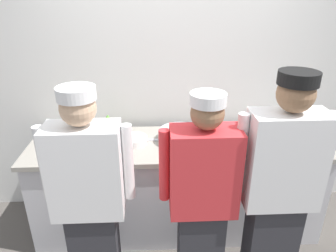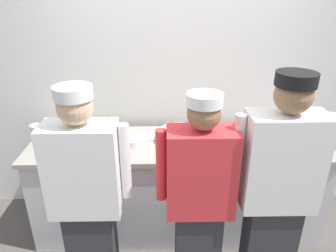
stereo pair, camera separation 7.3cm
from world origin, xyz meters
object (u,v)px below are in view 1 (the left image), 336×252
object	(u,v)px
ramekin_yellow_sauce	(76,142)
plate_stack_front	(135,140)
squeeze_bottle_primary	(214,133)
deli_cup	(243,138)
chef_far_right	(279,190)
ramekin_red_sauce	(234,133)
ramekin_orange_sauce	(207,133)
sheet_tray	(281,139)
chefs_knife	(147,140)
ramekin_green_sauce	(104,141)
chef_center	(203,199)
mixing_bowl_steel	(179,135)
squeeze_bottle_secondary	(108,125)
chef_near_left	(89,199)

from	to	relation	value
ramekin_yellow_sauce	plate_stack_front	bearing A→B (deg)	-1.09
squeeze_bottle_primary	deli_cup	world-z (taller)	squeeze_bottle_primary
chef_far_right	ramekin_red_sauce	bearing A→B (deg)	96.14
squeeze_bottle_primary	ramekin_orange_sauce	bearing A→B (deg)	105.66
sheet_tray	chef_far_right	bearing A→B (deg)	-112.39
deli_cup	chefs_knife	xyz separation A→B (m)	(-0.84, 0.08, -0.04)
sheet_tray	ramekin_green_sauce	bearing A→B (deg)	179.90
chef_center	mixing_bowl_steel	distance (m)	0.77
ramekin_orange_sauce	deli_cup	world-z (taller)	deli_cup
ramekin_red_sauce	chef_center	bearing A→B (deg)	-116.14
chef_center	chef_far_right	xyz separation A→B (m)	(0.51, -0.03, 0.07)
ramekin_yellow_sauce	deli_cup	bearing A→B (deg)	-1.31
squeeze_bottle_secondary	ramekin_orange_sauce	xyz separation A→B (m)	(0.90, -0.05, -0.07)
chefs_knife	mixing_bowl_steel	bearing A→B (deg)	-5.18
chef_center	ramekin_red_sauce	xyz separation A→B (m)	(0.41, 0.84, 0.09)
chef_near_left	ramekin_red_sauce	bearing A→B (deg)	36.04
mixing_bowl_steel	ramekin_red_sauce	world-z (taller)	mixing_bowl_steel
ramekin_green_sauce	ramekin_yellow_sauce	size ratio (longest dim) A/B	0.75
chef_far_right	sheet_tray	distance (m)	0.82
chef_near_left	squeeze_bottle_secondary	bearing A→B (deg)	88.80
plate_stack_front	ramekin_orange_sauce	world-z (taller)	plate_stack_front
chef_near_left	sheet_tray	size ratio (longest dim) A/B	3.53
squeeze_bottle_primary	chefs_knife	xyz separation A→B (m)	(-0.59, 0.06, -0.08)
chef_near_left	mixing_bowl_steel	distance (m)	1.01
chef_near_left	ramekin_green_sauce	size ratio (longest dim) A/B	20.69
ramekin_yellow_sauce	ramekin_orange_sauce	size ratio (longest dim) A/B	1.31
ramekin_red_sauce	chefs_knife	bearing A→B (deg)	-175.48
ramekin_red_sauce	chef_far_right	bearing A→B (deg)	-83.86
chef_center	ramekin_yellow_sauce	world-z (taller)	chef_center
chef_near_left	squeeze_bottle_primary	size ratio (longest dim) A/B	9.30
mixing_bowl_steel	squeeze_bottle_primary	size ratio (longest dim) A/B	1.99
chef_center	squeeze_bottle_primary	distance (m)	0.76
chef_near_left	squeeze_bottle_primary	xyz separation A→B (m)	(0.96, 0.73, 0.12)
chef_center	sheet_tray	bearing A→B (deg)	41.76
chef_far_right	ramekin_red_sauce	distance (m)	0.87
squeeze_bottle_primary	deli_cup	size ratio (longest dim) A/B	1.98
squeeze_bottle_secondary	ramekin_red_sauce	distance (m)	1.16
chef_far_right	ramekin_yellow_sauce	distance (m)	1.69
squeeze_bottle_secondary	ramekin_yellow_sauce	xyz separation A→B (m)	(-0.27, -0.17, -0.07)
sheet_tray	plate_stack_front	bearing A→B (deg)	-179.77
chef_far_right	ramekin_red_sauce	size ratio (longest dim) A/B	16.57
plate_stack_front	squeeze_bottle_secondary	distance (m)	0.31
chefs_knife	chef_far_right	bearing A→B (deg)	-42.05
chef_center	mixing_bowl_steel	xyz separation A→B (m)	(-0.10, 0.75, 0.12)
ramekin_red_sauce	chefs_knife	world-z (taller)	ramekin_red_sauce
chef_near_left	chefs_knife	distance (m)	0.87
mixing_bowl_steel	ramekin_yellow_sauce	bearing A→B (deg)	-178.93
squeeze_bottle_primary	ramekin_yellow_sauce	size ratio (longest dim) A/B	1.68
chef_near_left	sheet_tray	xyz separation A→B (m)	(1.58, 0.74, 0.04)
ramekin_yellow_sauce	chefs_knife	bearing A→B (deg)	3.98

